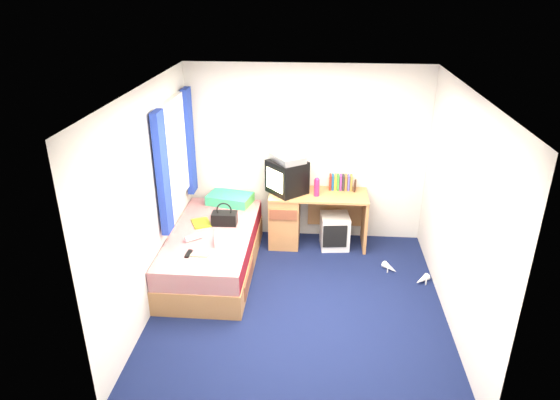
# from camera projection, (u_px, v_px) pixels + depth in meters

# --- Properties ---
(ground) EXTENTS (3.40, 3.40, 0.00)m
(ground) POSITION_uv_depth(u_px,v_px,m) (299.00, 303.00, 5.63)
(ground) COLOR #0C1438
(ground) RESTS_ON ground
(room_shell) EXTENTS (3.40, 3.40, 3.40)m
(room_shell) POSITION_uv_depth(u_px,v_px,m) (301.00, 185.00, 5.04)
(room_shell) COLOR white
(room_shell) RESTS_ON ground
(bed) EXTENTS (1.01, 2.00, 0.54)m
(bed) POSITION_uv_depth(u_px,v_px,m) (213.00, 251.00, 6.18)
(bed) COLOR tan
(bed) RESTS_ON ground
(pillow) EXTENTS (0.65, 0.49, 0.13)m
(pillow) POSITION_uv_depth(u_px,v_px,m) (230.00, 199.00, 6.81)
(pillow) COLOR #1BA0B3
(pillow) RESTS_ON bed
(desk) EXTENTS (1.30, 0.55, 0.75)m
(desk) POSITION_uv_depth(u_px,v_px,m) (298.00, 216.00, 6.78)
(desk) COLOR tan
(desk) RESTS_ON ground
(storage_cube) EXTENTS (0.41, 0.41, 0.46)m
(storage_cube) POSITION_uv_depth(u_px,v_px,m) (335.00, 231.00, 6.74)
(storage_cube) COLOR silver
(storage_cube) RESTS_ON ground
(crt_tv) EXTENTS (0.60, 0.60, 0.44)m
(crt_tv) POSITION_uv_depth(u_px,v_px,m) (287.00, 177.00, 6.56)
(crt_tv) COLOR black
(crt_tv) RESTS_ON desk
(vcr) EXTENTS (0.52, 0.55, 0.09)m
(vcr) POSITION_uv_depth(u_px,v_px,m) (287.00, 158.00, 6.46)
(vcr) COLOR #B3B3B5
(vcr) RESTS_ON crt_tv
(book_row) EXTENTS (0.31, 0.13, 0.20)m
(book_row) POSITION_uv_depth(u_px,v_px,m) (341.00, 182.00, 6.70)
(book_row) COLOR maroon
(book_row) RESTS_ON desk
(picture_frame) EXTENTS (0.04, 0.12, 0.14)m
(picture_frame) POSITION_uv_depth(u_px,v_px,m) (355.00, 186.00, 6.67)
(picture_frame) COLOR black
(picture_frame) RESTS_ON desk
(pink_water_bottle) EXTENTS (0.08, 0.08, 0.23)m
(pink_water_bottle) POSITION_uv_depth(u_px,v_px,m) (317.00, 188.00, 6.49)
(pink_water_bottle) COLOR #F02156
(pink_water_bottle) RESTS_ON desk
(aerosol_can) EXTENTS (0.06, 0.06, 0.18)m
(aerosol_can) POSITION_uv_depth(u_px,v_px,m) (305.00, 187.00, 6.58)
(aerosol_can) COLOR silver
(aerosol_can) RESTS_ON desk
(handbag) EXTENTS (0.31, 0.18, 0.29)m
(handbag) POSITION_uv_depth(u_px,v_px,m) (224.00, 218.00, 6.22)
(handbag) COLOR black
(handbag) RESTS_ON bed
(towel) EXTENTS (0.34, 0.30, 0.10)m
(towel) POSITION_uv_depth(u_px,v_px,m) (228.00, 239.00, 5.79)
(towel) COLOR silver
(towel) RESTS_ON bed
(magazine) EXTENTS (0.31, 0.34, 0.01)m
(magazine) POSITION_uv_depth(u_px,v_px,m) (201.00, 223.00, 6.26)
(magazine) COLOR #DCF51B
(magazine) RESTS_ON bed
(water_bottle) EXTENTS (0.20, 0.18, 0.07)m
(water_bottle) POSITION_uv_depth(u_px,v_px,m) (193.00, 237.00, 5.85)
(water_bottle) COLOR silver
(water_bottle) RESTS_ON bed
(colour_swatch_fan) EXTENTS (0.22, 0.06, 0.01)m
(colour_swatch_fan) POSITION_uv_depth(u_px,v_px,m) (198.00, 255.00, 5.53)
(colour_swatch_fan) COLOR gold
(colour_swatch_fan) RESTS_ON bed
(remote_control) EXTENTS (0.06, 0.16, 0.02)m
(remote_control) POSITION_uv_depth(u_px,v_px,m) (188.00, 254.00, 5.56)
(remote_control) COLOR black
(remote_control) RESTS_ON bed
(window_assembly) EXTENTS (0.11, 1.42, 1.40)m
(window_assembly) POSITION_uv_depth(u_px,v_px,m) (176.00, 155.00, 5.99)
(window_assembly) COLOR silver
(window_assembly) RESTS_ON room_shell
(white_heels) EXTENTS (0.56, 0.47, 0.09)m
(white_heels) POSITION_uv_depth(u_px,v_px,m) (406.00, 274.00, 6.12)
(white_heels) COLOR white
(white_heels) RESTS_ON ground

